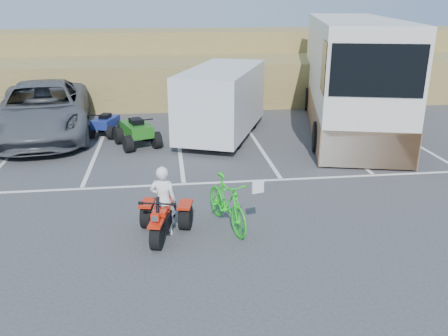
{
  "coord_description": "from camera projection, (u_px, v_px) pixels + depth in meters",
  "views": [
    {
      "loc": [
        -0.41,
        -9.55,
        4.75
      ],
      "look_at": [
        0.89,
        0.79,
        1.0
      ],
      "focal_mm": 38.0,
      "sensor_mm": 36.0,
      "label": 1
    }
  ],
  "objects": [
    {
      "name": "ground",
      "position": [
        189.0,
        224.0,
        10.57
      ],
      "size": [
        100.0,
        100.0,
        0.0
      ],
      "primitive_type": "plane",
      "color": "#39393B",
      "rests_on": "ground"
    },
    {
      "name": "grass_embankment",
      "position": [
        172.0,
        66.0,
        24.54
      ],
      "size": [
        40.0,
        8.5,
        3.1
      ],
      "color": "olive",
      "rests_on": "ground"
    },
    {
      "name": "cargo_trailer",
      "position": [
        222.0,
        100.0,
        16.9
      ],
      "size": [
        3.89,
        5.66,
        2.45
      ],
      "rotation": [
        0.0,
        0.0,
        -0.38
      ],
      "color": "silver",
      "rests_on": "ground"
    },
    {
      "name": "quad_atv_blue",
      "position": [
        107.0,
        135.0,
        17.39
      ],
      "size": [
        1.39,
        1.61,
        0.89
      ],
      "primitive_type": null,
      "rotation": [
        0.0,
        0.0,
        -0.32
      ],
      "color": "navy",
      "rests_on": "ground"
    },
    {
      "name": "grey_pickup",
      "position": [
        42.0,
        110.0,
        17.06
      ],
      "size": [
        4.05,
        7.23,
        1.91
      ],
      "primitive_type": "imported",
      "rotation": [
        0.0,
        0.0,
        0.13
      ],
      "color": "#4F5258",
      "rests_on": "ground"
    },
    {
      "name": "red_trike_atv",
      "position": [
        163.0,
        236.0,
        10.0
      ],
      "size": [
        1.4,
        1.68,
        0.96
      ],
      "primitive_type": null,
      "rotation": [
        0.0,
        0.0,
        -0.22
      ],
      "color": "red",
      "rests_on": "ground"
    },
    {
      "name": "green_dirt_bike",
      "position": [
        227.0,
        202.0,
        10.25
      ],
      "size": [
        1.07,
        1.99,
        1.15
      ],
      "primitive_type": "imported",
      "rotation": [
        0.0,
        0.0,
        0.29
      ],
      "color": "#14BF19",
      "rests_on": "ground"
    },
    {
      "name": "quad_atv_green",
      "position": [
        138.0,
        146.0,
        16.14
      ],
      "size": [
        1.7,
        1.94,
        1.06
      ],
      "primitive_type": null,
      "rotation": [
        0.0,
        0.0,
        0.36
      ],
      "color": "#1D6216",
      "rests_on": "ground"
    },
    {
      "name": "rv_motorhome",
      "position": [
        349.0,
        80.0,
        18.44
      ],
      "size": [
        5.45,
        11.45,
        3.99
      ],
      "rotation": [
        0.0,
        0.0,
        -0.25
      ],
      "color": "silver",
      "rests_on": "ground"
    },
    {
      "name": "parking_stripes",
      "position": [
        210.0,
        163.0,
        14.47
      ],
      "size": [
        28.0,
        5.16,
        0.01
      ],
      "color": "white",
      "rests_on": "ground"
    },
    {
      "name": "rider",
      "position": [
        163.0,
        201.0,
        9.89
      ],
      "size": [
        0.62,
        0.48,
        1.52
      ],
      "primitive_type": "imported",
      "rotation": [
        0.0,
        0.0,
        2.92
      ],
      "color": "white",
      "rests_on": "ground"
    }
  ]
}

